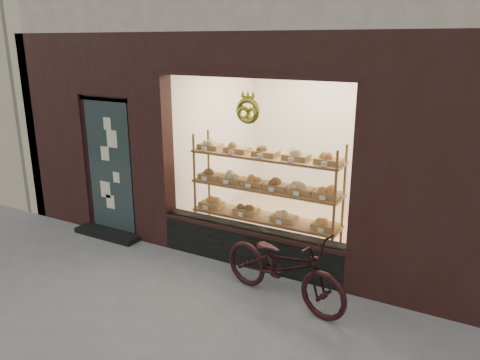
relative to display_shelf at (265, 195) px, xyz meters
The scene contains 3 objects.
ground 2.74m from the display_shelf, 100.01° to the right, with size 90.00×90.00×0.00m, color #5C5C5C.
display_shelf is the anchor object (origin of this frame).
bicycle 1.39m from the display_shelf, 54.23° to the right, with size 0.60×1.72×0.90m, color black.
Camera 1 is at (3.19, -3.10, 2.99)m, focal length 35.00 mm.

